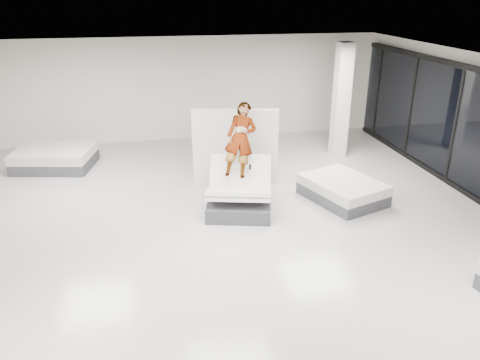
{
  "coord_description": "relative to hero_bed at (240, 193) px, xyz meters",
  "views": [
    {
      "loc": [
        -1.35,
        -7.65,
        4.54
      ],
      "look_at": [
        0.35,
        0.77,
        1.0
      ],
      "focal_mm": 35.0,
      "sensor_mm": 36.0,
      "label": 1
    }
  ],
  "objects": [
    {
      "name": "room",
      "position": [
        -0.51,
        -1.57,
        1.25
      ],
      "size": [
        14.0,
        14.04,
        3.2
      ],
      "color": "#AFACA5",
      "rests_on": "ground"
    },
    {
      "name": "hero_bed",
      "position": [
        0.0,
        0.0,
        0.0
      ],
      "size": [
        1.75,
        2.07,
        1.16
      ],
      "color": "#3C3C42",
      "rests_on": "floor"
    },
    {
      "name": "person",
      "position": [
        0.08,
        0.32,
        0.84
      ],
      "size": [
        1.02,
        1.75,
        1.37
      ],
      "primitive_type": "imported",
      "rotation": [
        0.93,
        0.0,
        -0.25
      ],
      "color": "slate",
      "rests_on": "hero_bed"
    },
    {
      "name": "remote",
      "position": [
        0.21,
        -0.08,
        0.63
      ],
      "size": [
        0.08,
        0.15,
        0.08
      ],
      "primitive_type": "cube",
      "rotation": [
        0.35,
        0.0,
        -0.25
      ],
      "color": "black",
      "rests_on": "person"
    },
    {
      "name": "divider_panel",
      "position": [
        0.17,
        1.42,
        0.59
      ],
      "size": [
        2.05,
        0.55,
        1.89
      ],
      "primitive_type": "cube",
      "rotation": [
        0.0,
        0.0,
        -0.22
      ],
      "color": "silver",
      "rests_on": "floor"
    },
    {
      "name": "flat_bed_right_far",
      "position": [
        2.4,
        -0.04,
        -0.11
      ],
      "size": [
        1.84,
        2.11,
        0.48
      ],
      "color": "#3C3C42",
      "rests_on": "floor"
    },
    {
      "name": "flat_bed_left_far",
      "position": [
        -4.42,
        3.46,
        -0.08
      ],
      "size": [
        2.22,
        1.84,
        0.54
      ],
      "color": "#3C3C42",
      "rests_on": "floor"
    },
    {
      "name": "column",
      "position": [
        3.49,
        2.93,
        1.25
      ],
      "size": [
        0.4,
        0.4,
        3.2
      ],
      "primitive_type": "cube",
      "color": "silver",
      "rests_on": "floor"
    }
  ]
}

